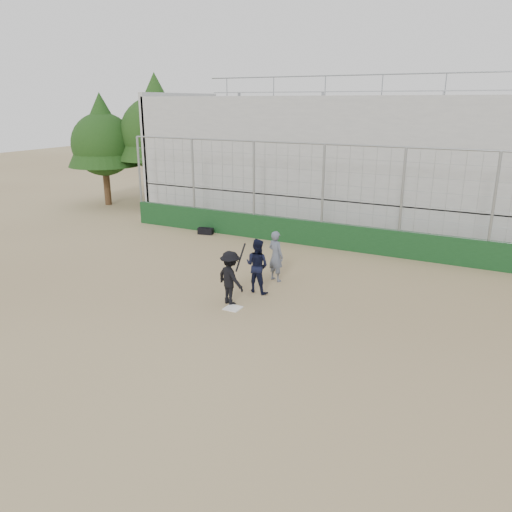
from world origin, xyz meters
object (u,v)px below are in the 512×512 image
at_px(catcher_crouched, 257,274).
at_px(umpire, 276,258).
at_px(equipment_bag, 206,231).
at_px(batter_at_plate, 230,278).

xyz_separation_m(catcher_crouched, umpire, (0.06, 1.19, 0.17)).
bearing_deg(catcher_crouched, equipment_bag, 135.35).
distance_m(batter_at_plate, umpire, 2.35).
xyz_separation_m(batter_at_plate, umpire, (0.31, 2.33, -0.04)).
bearing_deg(batter_at_plate, catcher_crouched, 77.40).
xyz_separation_m(umpire, equipment_bag, (-5.20, 3.88, -0.60)).
bearing_deg(batter_at_plate, equipment_bag, 128.15).
height_order(batter_at_plate, umpire, batter_at_plate).
bearing_deg(equipment_bag, batter_at_plate, -51.85).
height_order(catcher_crouched, umpire, umpire).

